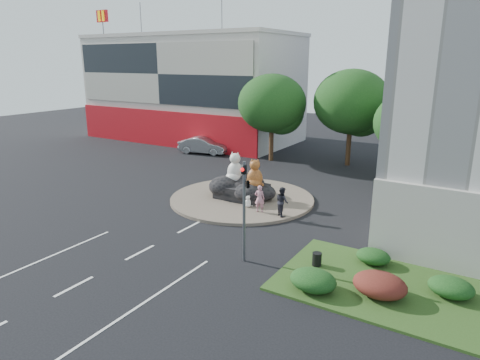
# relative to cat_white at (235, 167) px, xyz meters

# --- Properties ---
(ground) EXTENTS (120.00, 120.00, 0.00)m
(ground) POSITION_rel_cat_white_xyz_m (0.77, -10.34, -2.21)
(ground) COLOR black
(ground) RESTS_ON ground
(roundabout_island) EXTENTS (10.00, 10.00, 0.20)m
(roundabout_island) POSITION_rel_cat_white_xyz_m (0.77, -0.34, -2.11)
(roundabout_island) COLOR brown
(roundabout_island) RESTS_ON ground
(rock_plinth) EXTENTS (3.20, 2.60, 0.90)m
(rock_plinth) POSITION_rel_cat_white_xyz_m (0.77, -0.34, -1.56)
(rock_plinth) COLOR black
(rock_plinth) RESTS_ON roundabout_island
(shophouse_block) EXTENTS (25.20, 12.30, 17.40)m
(shophouse_block) POSITION_rel_cat_white_xyz_m (-17.23, 17.57, 3.98)
(shophouse_block) COLOR beige
(shophouse_block) RESTS_ON ground
(grass_verge) EXTENTS (10.00, 6.00, 0.12)m
(grass_verge) POSITION_rel_cat_white_xyz_m (12.77, -7.34, -2.15)
(grass_verge) COLOR #274517
(grass_verge) RESTS_ON ground
(tree_left) EXTENTS (6.46, 6.46, 8.27)m
(tree_left) POSITION_rel_cat_white_xyz_m (-3.16, 11.72, 3.04)
(tree_left) COLOR #382314
(tree_left) RESTS_ON ground
(tree_mid) EXTENTS (6.84, 6.84, 8.76)m
(tree_mid) POSITION_rel_cat_white_xyz_m (3.84, 13.72, 3.35)
(tree_mid) COLOR #382314
(tree_mid) RESTS_ON ground
(tree_right) EXTENTS (5.70, 5.70, 7.30)m
(tree_right) POSITION_rel_cat_white_xyz_m (9.84, 9.72, 2.42)
(tree_right) COLOR #382314
(tree_right) RESTS_ON ground
(hedge_near_green) EXTENTS (2.00, 1.60, 0.90)m
(hedge_near_green) POSITION_rel_cat_white_xyz_m (9.77, -9.34, -1.64)
(hedge_near_green) COLOR #113511
(hedge_near_green) RESTS_ON grass_verge
(hedge_red) EXTENTS (2.20, 1.76, 0.99)m
(hedge_red) POSITION_rel_cat_white_xyz_m (12.27, -8.34, -1.59)
(hedge_red) COLOR #4F1C15
(hedge_red) RESTS_ON grass_verge
(hedge_mid_green) EXTENTS (1.80, 1.44, 0.81)m
(hedge_mid_green) POSITION_rel_cat_white_xyz_m (14.77, -6.84, -1.68)
(hedge_mid_green) COLOR #113511
(hedge_mid_green) RESTS_ON grass_verge
(hedge_back_green) EXTENTS (1.60, 1.28, 0.72)m
(hedge_back_green) POSITION_rel_cat_white_xyz_m (11.27, -5.54, -1.73)
(hedge_back_green) COLOR #113511
(hedge_back_green) RESTS_ON grass_verge
(traffic_light) EXTENTS (0.44, 1.24, 5.00)m
(traffic_light) POSITION_rel_cat_white_xyz_m (5.87, -8.34, 1.41)
(traffic_light) COLOR #595B60
(traffic_light) RESTS_ON ground
(street_lamp) EXTENTS (2.34, 0.22, 8.06)m
(street_lamp) POSITION_rel_cat_white_xyz_m (13.59, -2.34, 2.34)
(street_lamp) COLOR #595B60
(street_lamp) RESTS_ON ground
(cat_white) EXTENTS (1.44, 1.28, 2.22)m
(cat_white) POSITION_rel_cat_white_xyz_m (0.00, 0.00, 0.00)
(cat_white) COLOR beige
(cat_white) RESTS_ON rock_plinth
(cat_tabby) EXTENTS (1.59, 1.53, 2.04)m
(cat_tabby) POSITION_rel_cat_white_xyz_m (1.85, -0.44, -0.09)
(cat_tabby) COLOR #A34722
(cat_tabby) RESTS_ON rock_plinth
(kitten_calico) EXTENTS (0.78, 0.75, 1.01)m
(kitten_calico) POSITION_rel_cat_white_xyz_m (-0.67, -1.29, -1.50)
(kitten_calico) COLOR silver
(kitten_calico) RESTS_ON roundabout_island
(kitten_white) EXTENTS (0.62, 0.63, 0.80)m
(kitten_white) POSITION_rel_cat_white_xyz_m (2.17, -1.86, -1.61)
(kitten_white) COLOR silver
(kitten_white) RESTS_ON roundabout_island
(pedestrian_pink) EXTENTS (0.73, 0.58, 1.74)m
(pedestrian_pink) POSITION_rel_cat_white_xyz_m (3.26, -2.27, -1.14)
(pedestrian_pink) COLOR #BF7C8D
(pedestrian_pink) RESTS_ON roundabout_island
(pedestrian_dark) EXTENTS (1.13, 1.10, 1.83)m
(pedestrian_dark) POSITION_rel_cat_white_xyz_m (4.77, -2.16, -1.10)
(pedestrian_dark) COLOR black
(pedestrian_dark) RESTS_ON roundabout_island
(parked_car) EXTENTS (5.45, 2.90, 1.71)m
(parked_car) POSITION_rel_cat_white_xyz_m (-10.69, 10.70, -1.36)
(parked_car) COLOR #95989C
(parked_car) RESTS_ON ground
(litter_bin) EXTENTS (0.57, 0.57, 0.64)m
(litter_bin) POSITION_rel_cat_white_xyz_m (9.07, -7.14, -1.77)
(litter_bin) COLOR black
(litter_bin) RESTS_ON grass_verge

